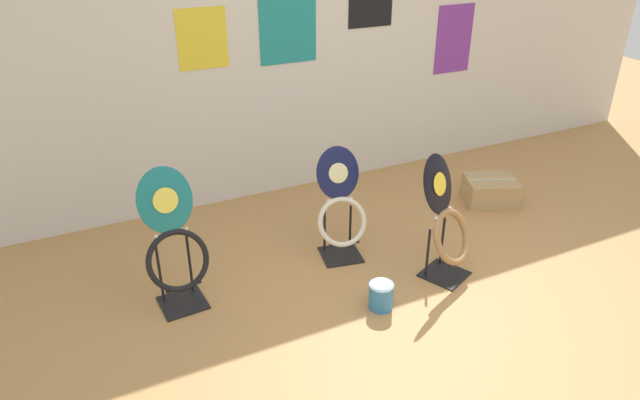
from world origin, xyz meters
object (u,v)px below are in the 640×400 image
(storage_box, at_px, (490,191))
(toilet_seat_display_jazz_black, at_px, (447,224))
(paint_can, at_px, (381,295))
(toilet_seat_display_teal_sax, at_px, (174,242))
(toilet_seat_display_navy_moon, at_px, (340,208))

(storage_box, bearing_deg, toilet_seat_display_jazz_black, -145.66)
(toilet_seat_display_jazz_black, relative_size, storage_box, 1.63)
(toilet_seat_display_jazz_black, xyz_separation_m, paint_can, (-0.58, -0.14, -0.30))
(toilet_seat_display_teal_sax, relative_size, paint_can, 5.03)
(storage_box, bearing_deg, toilet_seat_display_teal_sax, -175.40)
(toilet_seat_display_jazz_black, relative_size, paint_can, 4.77)
(toilet_seat_display_teal_sax, distance_m, toilet_seat_display_jazz_black, 1.77)
(paint_can, bearing_deg, toilet_seat_display_navy_moon, 84.78)
(toilet_seat_display_navy_moon, relative_size, paint_can, 4.45)
(paint_can, bearing_deg, toilet_seat_display_jazz_black, 13.23)
(toilet_seat_display_jazz_black, distance_m, storage_box, 1.28)
(toilet_seat_display_navy_moon, bearing_deg, toilet_seat_display_teal_sax, -177.30)
(toilet_seat_display_jazz_black, height_order, paint_can, toilet_seat_display_jazz_black)
(toilet_seat_display_jazz_black, bearing_deg, toilet_seat_display_teal_sax, 164.14)
(toilet_seat_display_teal_sax, distance_m, toilet_seat_display_navy_moon, 1.19)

